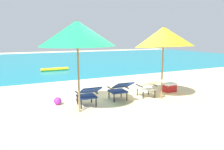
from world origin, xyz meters
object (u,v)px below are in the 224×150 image
(lounge_chair_right, at_px, (149,86))
(beach_umbrella_right, at_px, (164,37))
(swim_buoy, at_px, (55,69))
(lounge_chair_left, at_px, (88,94))
(cooler_box, at_px, (169,87))
(beach_umbrella_left, at_px, (77,33))
(lounge_chair_center, at_px, (120,89))
(beach_ball, at_px, (58,101))

(lounge_chair_right, relative_size, beach_umbrella_right, 0.39)
(swim_buoy, relative_size, lounge_chair_left, 1.80)
(swim_buoy, height_order, lounge_chair_right, lounge_chair_right)
(lounge_chair_right, distance_m, beach_umbrella_right, 1.63)
(swim_buoy, relative_size, cooler_box, 3.32)
(swim_buoy, bearing_deg, beach_umbrella_left, -94.99)
(lounge_chair_right, distance_m, cooler_box, 1.25)
(beach_umbrella_left, height_order, beach_umbrella_right, beach_umbrella_left)
(swim_buoy, distance_m, beach_umbrella_left, 7.62)
(lounge_chair_center, bearing_deg, beach_umbrella_right, -14.49)
(beach_umbrella_right, bearing_deg, cooler_box, 35.45)
(lounge_chair_left, distance_m, cooler_box, 3.30)
(beach_ball, bearing_deg, lounge_chair_center, -14.14)
(swim_buoy, height_order, cooler_box, cooler_box)
(lounge_chair_center, distance_m, beach_umbrella_left, 2.23)
(lounge_chair_left, relative_size, lounge_chair_center, 0.99)
(cooler_box, bearing_deg, beach_ball, 177.15)
(beach_umbrella_left, bearing_deg, swim_buoy, 85.01)
(beach_umbrella_right, bearing_deg, beach_ball, 165.71)
(beach_umbrella_left, height_order, beach_ball, beach_umbrella_left)
(swim_buoy, bearing_deg, beach_ball, -99.24)
(lounge_chair_center, distance_m, cooler_box, 2.21)
(lounge_chair_right, xyz_separation_m, beach_umbrella_left, (-2.43, -0.29, 1.67))
(swim_buoy, distance_m, lounge_chair_center, 7.00)
(beach_umbrella_left, bearing_deg, cooler_box, 10.22)
(swim_buoy, bearing_deg, cooler_box, -66.10)
(lounge_chair_center, xyz_separation_m, lounge_chair_right, (1.01, -0.09, 0.00))
(beach_umbrella_left, xyz_separation_m, beach_umbrella_right, (2.75, 0.04, -0.09))
(lounge_chair_center, bearing_deg, lounge_chair_left, -172.58)
(lounge_chair_left, relative_size, beach_umbrella_right, 0.38)
(lounge_chair_left, xyz_separation_m, lounge_chair_center, (1.09, 0.14, 0.00))
(beach_ball, relative_size, cooler_box, 0.48)
(lounge_chair_left, bearing_deg, swim_buoy, 87.53)
(swim_buoy, bearing_deg, lounge_chair_right, -75.73)
(lounge_chair_right, relative_size, beach_ball, 3.96)
(cooler_box, bearing_deg, beach_umbrella_left, -169.78)
(swim_buoy, relative_size, beach_umbrella_left, 0.67)
(swim_buoy, xyz_separation_m, lounge_chair_left, (-0.31, -7.09, 0.31))
(lounge_chair_center, relative_size, beach_umbrella_right, 0.38)
(swim_buoy, xyz_separation_m, beach_umbrella_right, (2.11, -7.29, 1.88))
(beach_umbrella_right, bearing_deg, swim_buoy, 106.14)
(swim_buoy, height_order, beach_ball, beach_ball)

